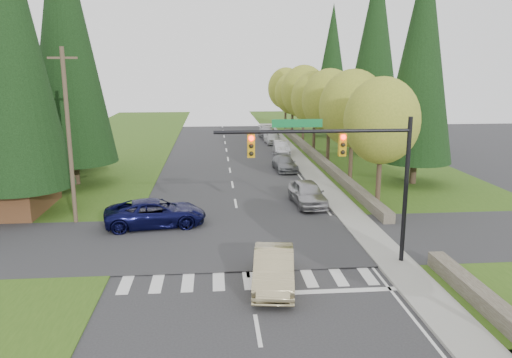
{
  "coord_description": "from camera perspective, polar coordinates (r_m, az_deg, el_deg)",
  "views": [
    {
      "loc": [
        -1.41,
        -16.65,
        8.92
      ],
      "look_at": [
        0.92,
        10.41,
        2.8
      ],
      "focal_mm": 35.0,
      "sensor_mm": 36.0,
      "label": 1
    }
  ],
  "objects": [
    {
      "name": "parked_car_a",
      "position": [
        33.0,
        5.9,
        -1.61
      ],
      "size": [
        2.21,
        4.84,
        1.61
      ],
      "primitive_type": "imported",
      "rotation": [
        0.0,
        0.0,
        0.07
      ],
      "color": "#9E9DA2",
      "rests_on": "ground"
    },
    {
      "name": "decid_tree_0",
      "position": [
        32.6,
        14.18,
        6.47
      ],
      "size": [
        4.8,
        4.8,
        8.37
      ],
      "color": "#38281C",
      "rests_on": "ground"
    },
    {
      "name": "conifer_e_b",
      "position": [
        53.27,
        13.44,
        14.38
      ],
      "size": [
        6.12,
        6.12,
        19.8
      ],
      "color": "#38281C",
      "rests_on": "ground"
    },
    {
      "name": "parked_car_b",
      "position": [
        43.93,
        3.29,
        1.81
      ],
      "size": [
        2.02,
        4.47,
        1.27
      ],
      "primitive_type": "imported",
      "rotation": [
        0.0,
        0.0,
        0.05
      ],
      "color": "slate",
      "rests_on": "ground"
    },
    {
      "name": "decid_tree_1",
      "position": [
        39.26,
        11.02,
        7.91
      ],
      "size": [
        5.2,
        5.2,
        8.8
      ],
      "color": "#38281C",
      "rests_on": "ground"
    },
    {
      "name": "sidewalk_east",
      "position": [
        40.51,
        7.03,
        -0.02
      ],
      "size": [
        1.8,
        80.0,
        0.13
      ],
      "primitive_type": "cube",
      "color": "gray",
      "rests_on": "ground"
    },
    {
      "name": "cross_street",
      "position": [
        26.25,
        -1.57,
        -7.17
      ],
      "size": [
        120.0,
        8.0,
        0.1
      ],
      "primitive_type": "cube",
      "color": "#28282B",
      "rests_on": "ground"
    },
    {
      "name": "decid_tree_5",
      "position": [
        66.57,
        4.22,
        9.75
      ],
      "size": [
        4.8,
        4.8,
        8.3
      ],
      "color": "#38281C",
      "rests_on": "ground"
    },
    {
      "name": "conifer_w_e",
      "position": [
        46.41,
        -21.29,
        13.56
      ],
      "size": [
        5.78,
        5.78,
        18.8
      ],
      "color": "#38281C",
      "rests_on": "ground"
    },
    {
      "name": "conifer_e_a",
      "position": [
        39.76,
        18.38,
        13.33
      ],
      "size": [
        5.44,
        5.44,
        17.8
      ],
      "color": "#38281C",
      "rests_on": "ground"
    },
    {
      "name": "suv_navy",
      "position": [
        29.01,
        -11.39,
        -3.84
      ],
      "size": [
        5.98,
        3.37,
        1.58
      ],
      "primitive_type": "imported",
      "rotation": [
        0.0,
        0.0,
        1.71
      ],
      "color": "#0B0C38",
      "rests_on": "ground"
    },
    {
      "name": "decid_tree_4",
      "position": [
        59.68,
        5.49,
        9.9
      ],
      "size": [
        5.4,
        5.4,
        9.18
      ],
      "color": "#38281C",
      "rests_on": "ground"
    },
    {
      "name": "sedan_champagne",
      "position": [
        20.94,
        2.04,
        -10.21
      ],
      "size": [
        2.22,
        4.85,
        1.54
      ],
      "primitive_type": "imported",
      "rotation": [
        0.0,
        0.0,
        -0.13
      ],
      "color": "tan",
      "rests_on": "ground"
    },
    {
      "name": "parked_car_c",
      "position": [
        51.74,
        2.92,
        3.56
      ],
      "size": [
        1.73,
        4.43,
        1.44
      ],
      "primitive_type": "imported",
      "rotation": [
        0.0,
        0.0,
        -0.05
      ],
      "color": "#B8B7BD",
      "rests_on": "ground"
    },
    {
      "name": "decid_tree_2",
      "position": [
        45.96,
        8.4,
        8.83
      ],
      "size": [
        5.0,
        5.0,
        8.82
      ],
      "color": "#38281C",
      "rests_on": "ground"
    },
    {
      "name": "grass_east",
      "position": [
        40.37,
        16.12,
        -0.53
      ],
      "size": [
        14.0,
        110.0,
        0.06
      ],
      "primitive_type": "cube",
      "color": "#325215",
      "rests_on": "ground"
    },
    {
      "name": "utility_pole",
      "position": [
        30.0,
        -20.6,
        4.66
      ],
      "size": [
        1.6,
        0.24,
        10.0
      ],
      "color": "#473828",
      "rests_on": "ground"
    },
    {
      "name": "traffic_signal",
      "position": [
        22.27,
        10.2,
        2.32
      ],
      "size": [
        8.7,
        0.37,
        6.8
      ],
      "color": "black",
      "rests_on": "ground"
    },
    {
      "name": "curb_east",
      "position": [
        40.34,
        5.85,
        -0.05
      ],
      "size": [
        0.2,
        80.0,
        0.13
      ],
      "primitive_type": "cube",
      "color": "gray",
      "rests_on": "ground"
    },
    {
      "name": "decid_tree_6",
      "position": [
        73.48,
        3.43,
        10.29
      ],
      "size": [
        5.2,
        5.2,
        8.86
      ],
      "color": "#38281C",
      "rests_on": "ground"
    },
    {
      "name": "conifer_w_a",
      "position": [
        32.82,
        -26.54,
        14.69
      ],
      "size": [
        6.12,
        6.12,
        19.8
      ],
      "color": "#38281C",
      "rests_on": "ground"
    },
    {
      "name": "parked_car_e",
      "position": [
        63.73,
        1.43,
        5.31
      ],
      "size": [
        2.5,
        5.18,
        1.46
      ],
      "primitive_type": "imported",
      "rotation": [
        0.0,
        0.0,
        0.09
      ],
      "color": "#B2B2B7",
      "rests_on": "ground"
    },
    {
      "name": "conifer_e_c",
      "position": [
        66.46,
        8.69,
        12.88
      ],
      "size": [
        5.1,
        5.1,
        16.8
      ],
      "color": "#38281C",
      "rests_on": "ground"
    },
    {
      "name": "decid_tree_3",
      "position": [
        52.83,
        6.75,
        9.08
      ],
      "size": [
        5.0,
        5.0,
        8.55
      ],
      "color": "#38281C",
      "rests_on": "ground"
    },
    {
      "name": "ground",
      "position": [
        18.94,
        -0.08,
        -15.4
      ],
      "size": [
        120.0,
        120.0,
        0.0
      ],
      "primitive_type": "plane",
      "color": "#28282B",
      "rests_on": "ground"
    },
    {
      "name": "parked_car_d",
      "position": [
        59.31,
        1.88,
        4.73
      ],
      "size": [
        1.86,
        4.19,
        1.4
      ],
      "primitive_type": "imported",
      "rotation": [
        0.0,
        0.0,
        0.05
      ],
      "color": "silver",
      "rests_on": "ground"
    },
    {
      "name": "conifer_w_c",
      "position": [
        40.14,
        -21.0,
        15.28
      ],
      "size": [
        6.46,
        6.46,
        20.8
      ],
      "color": "#38281C",
      "rests_on": "ground"
    },
    {
      "name": "grass_west",
      "position": [
        39.45,
        -21.88,
        -1.26
      ],
      "size": [
        14.0,
        110.0,
        0.06
      ],
      "primitive_type": "cube",
      "color": "#325215",
      "rests_on": "ground"
    },
    {
      "name": "stone_wall_north",
      "position": [
        48.47,
        7.07,
        2.42
      ],
      "size": [
        0.7,
        40.0,
        0.7
      ],
      "primitive_type": "cube",
      "color": "#4C4438",
      "rests_on": "ground"
    }
  ]
}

